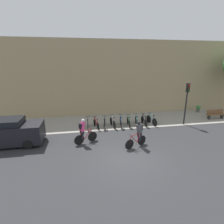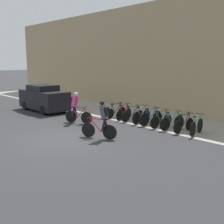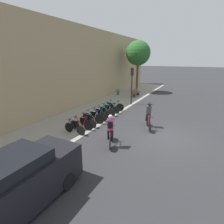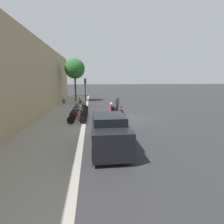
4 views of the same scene
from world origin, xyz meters
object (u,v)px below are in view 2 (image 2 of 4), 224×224
cyclist_grey (102,119)px  parked_bike_3 (141,116)px  parked_bike_7 (184,124)px  cyclist_pink (76,107)px  parked_car (44,98)px  parked_bike_1 (124,113)px  parked_bike_5 (161,120)px  parked_bike_2 (132,115)px  parked_bike_6 (172,122)px  parked_bike_4 (151,118)px  parked_bike_8 (197,126)px  parked_bike_0 (116,112)px

cyclist_grey → parked_bike_3: bearing=104.9°
parked_bike_7 → cyclist_pink: bearing=-152.7°
parked_bike_7 → parked_car: 10.51m
parked_bike_1 → parked_bike_5: size_ratio=0.99×
parked_bike_2 → parked_bike_6: (2.84, 0.00, 0.02)m
cyclist_pink → parked_car: (-4.94, 0.68, -0.05)m
parked_bike_4 → parked_car: parked_car is taller
parked_bike_5 → parked_bike_3: bearing=180.0°
parked_bike_2 → cyclist_pink: bearing=-123.2°
parked_bike_7 → parked_bike_8: bearing=0.1°
parked_bike_0 → parked_bike_3: 2.13m
parked_bike_2 → cyclist_grey: bearing=-65.6°
parked_bike_2 → parked_bike_4: bearing=0.1°
cyclist_grey → parked_bike_1: 4.56m
parked_bike_5 → parked_bike_6: bearing=0.1°
parked_bike_1 → parked_bike_8: size_ratio=0.97×
cyclist_pink → parked_bike_4: 4.28m
parked_bike_5 → parked_bike_6: 0.71m
parked_bike_2 → parked_bike_4: parked_bike_4 is taller
parked_bike_8 → parked_bike_7: bearing=-179.9°
parked_bike_0 → parked_bike_7: (4.97, 0.00, 0.01)m
parked_bike_7 → parked_car: size_ratio=0.39×
parked_bike_5 → parked_bike_7: (1.42, -0.00, 0.00)m
parked_bike_1 → parked_bike_3: size_ratio=0.95×
parked_bike_3 → parked_car: 7.76m
parked_bike_6 → parked_bike_3: bearing=180.0°
parked_bike_1 → parked_bike_0: bearing=180.0°
parked_bike_8 → parked_bike_4: bearing=-180.0°
parked_bike_5 → parked_bike_7: bearing=-0.0°
cyclist_pink → parked_bike_4: bearing=40.6°
parked_bike_6 → parked_car: (-9.58, -2.08, 0.49)m
cyclist_grey → parked_car: size_ratio=0.42×
parked_bike_3 → parked_bike_4: (0.71, 0.00, -0.00)m
cyclist_grey → parked_car: (-8.47, 1.73, -0.05)m
cyclist_pink → parked_bike_1: (1.10, 2.76, -0.56)m
parked_bike_3 → parked_bike_6: bearing=-0.0°
parked_bike_2 → parked_bike_4: (1.42, 0.00, 0.03)m
parked_bike_2 → parked_bike_6: size_ratio=0.98×
cyclist_pink → parked_bike_5: 4.84m
parked_bike_6 → parked_bike_8: size_ratio=0.99×
parked_bike_2 → parked_bike_7: 3.55m
parked_bike_3 → parked_bike_5: size_ratio=1.05×
parked_bike_1 → parked_bike_4: size_ratio=0.96×
parked_bike_6 → parked_bike_8: 1.42m
parked_bike_0 → cyclist_pink: bearing=-98.0°
parked_bike_1 → parked_bike_5: parked_bike_5 is taller
cyclist_pink → cyclist_grey: cyclist_pink is taller
cyclist_pink → parked_bike_7: bearing=27.3°
cyclist_pink → parked_bike_1: size_ratio=1.11×
cyclist_pink → parked_bike_7: (5.36, 2.76, -0.55)m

